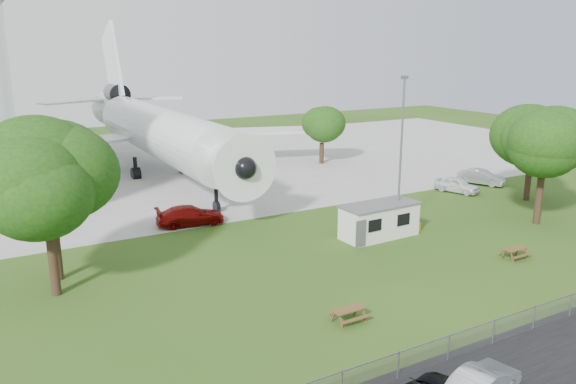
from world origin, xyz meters
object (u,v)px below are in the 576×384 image
airliner (156,129)px  site_cabin (379,220)px  picnic_east (514,259)px  picnic_west (348,322)px  car_centre_sedan (481,384)px

airliner → site_cabin: size_ratio=7.02×
picnic_east → picnic_west: bearing=-173.9°
airliner → car_centre_sedan: airliner is taller
site_cabin → car_centre_sedan: site_cabin is taller
airliner → car_centre_sedan: bearing=-91.2°
airliner → site_cabin: airliner is taller
airliner → site_cabin: 31.17m
picnic_east → car_centre_sedan: bearing=-146.2°
airliner → picnic_west: size_ratio=26.52×
car_centre_sedan → picnic_west: bearing=-7.3°
picnic_west → picnic_east: same height
airliner → site_cabin: bearing=-74.4°
airliner → car_centre_sedan: 48.44m
picnic_east → car_centre_sedan: (-14.55, -10.11, 0.70)m
picnic_west → car_centre_sedan: (0.82, -8.22, 0.70)m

